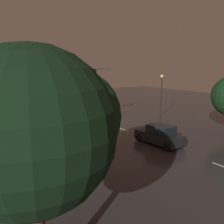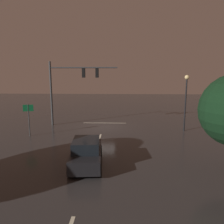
# 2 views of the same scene
# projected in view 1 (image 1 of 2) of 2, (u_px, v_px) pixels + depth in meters

# --- Properties ---
(ground_plane) EXTENTS (80.00, 80.00, 0.00)m
(ground_plane) POSITION_uv_depth(u_px,v_px,m) (103.00, 122.00, 28.95)
(ground_plane) COLOR #2D2B2B
(traffic_signal_assembly) EXTENTS (7.42, 0.47, 7.03)m
(traffic_signal_assembly) POSITION_uv_depth(u_px,v_px,m) (73.00, 82.00, 26.80)
(traffic_signal_assembly) COLOR #383A3D
(traffic_signal_assembly) RESTS_ON ground_plane
(lane_dash_far) EXTENTS (0.16, 2.20, 0.01)m
(lane_dash_far) POSITION_uv_depth(u_px,v_px,m) (122.00, 129.00, 25.64)
(lane_dash_far) COLOR beige
(lane_dash_far) RESTS_ON ground_plane
(lane_dash_mid) EXTENTS (0.16, 2.20, 0.01)m
(lane_dash_mid) POSITION_uv_depth(u_px,v_px,m) (162.00, 144.00, 20.69)
(lane_dash_mid) COLOR beige
(lane_dash_mid) RESTS_ON ground_plane
(stop_bar) EXTENTS (5.00, 0.16, 0.01)m
(stop_bar) POSITION_uv_depth(u_px,v_px,m) (95.00, 119.00, 30.56)
(stop_bar) COLOR beige
(stop_bar) RESTS_ON ground_plane
(car_approaching) EXTENTS (2.21, 4.48, 1.70)m
(car_approaching) POSITION_uv_depth(u_px,v_px,m) (159.00, 135.00, 20.50)
(car_approaching) COLOR black
(car_approaching) RESTS_ON ground_plane
(street_lamp_left_kerb) EXTENTS (0.44, 0.44, 5.59)m
(street_lamp_left_kerb) POSITION_uv_depth(u_px,v_px,m) (162.00, 88.00, 31.65)
(street_lamp_left_kerb) COLOR black
(street_lamp_left_kerb) RESTS_ON ground_plane
(route_sign) EXTENTS (0.88, 0.30, 2.98)m
(route_sign) POSITION_uv_depth(u_px,v_px,m) (63.00, 116.00, 22.01)
(route_sign) COLOR #383A3D
(route_sign) RESTS_ON ground_plane
(tree_right_near) EXTENTS (4.54, 4.54, 7.19)m
(tree_right_near) POSITION_uv_depth(u_px,v_px,m) (33.00, 131.00, 6.30)
(tree_right_near) COLOR #382314
(tree_right_near) RESTS_ON ground_plane
(tree_right_far) EXTENTS (4.76, 4.76, 6.58)m
(tree_right_far) POSITION_uv_depth(u_px,v_px,m) (72.00, 117.00, 11.44)
(tree_right_far) COLOR #382314
(tree_right_far) RESTS_ON ground_plane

